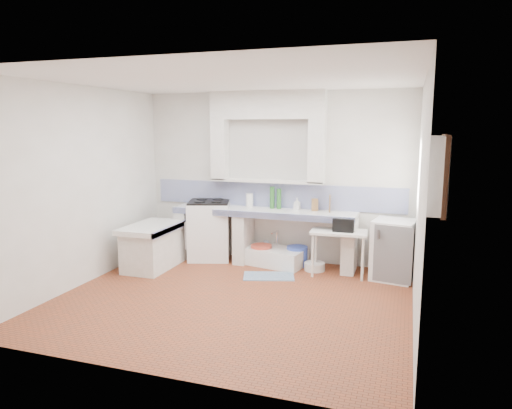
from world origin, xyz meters
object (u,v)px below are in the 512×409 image
(stove, at_px, (210,231))
(sink, at_px, (273,257))
(side_table, at_px, (338,253))
(fridge, at_px, (393,250))

(stove, bearing_deg, sink, -17.87)
(stove, relative_size, side_table, 1.17)
(fridge, bearing_deg, sink, -174.64)
(side_table, bearing_deg, stove, 170.17)
(sink, xyz_separation_m, fridge, (1.88, -0.16, 0.32))
(sink, xyz_separation_m, side_table, (1.09, -0.25, 0.22))
(side_table, distance_m, fridge, 0.80)
(sink, relative_size, side_table, 1.24)
(sink, distance_m, side_table, 1.14)
(side_table, xyz_separation_m, fridge, (0.79, 0.09, 0.10))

